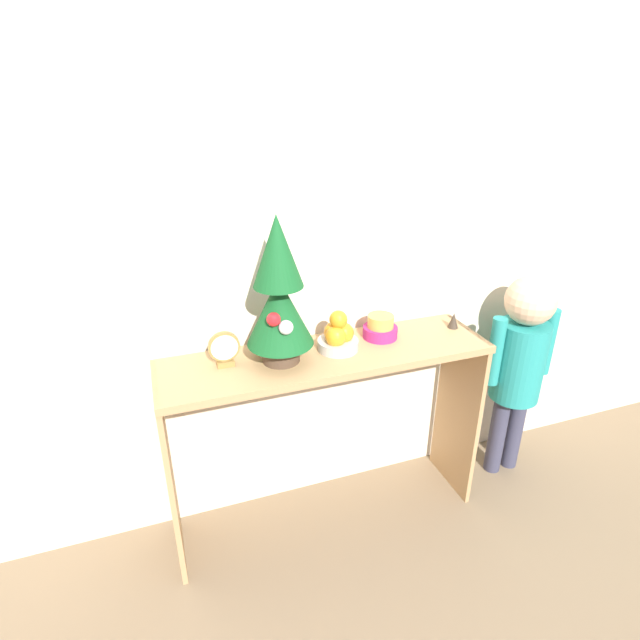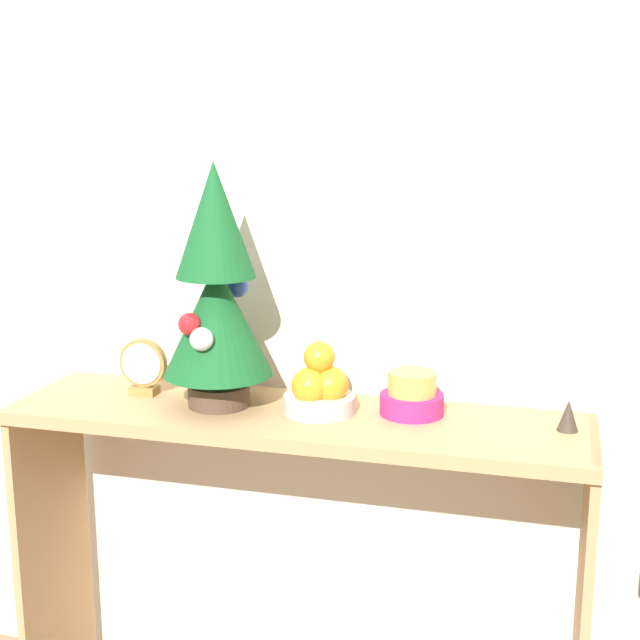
# 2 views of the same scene
# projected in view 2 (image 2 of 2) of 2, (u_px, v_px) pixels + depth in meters

# --- Properties ---
(back_wall) EXTENTS (7.00, 0.05, 2.50)m
(back_wall) POSITION_uv_depth(u_px,v_px,m) (321.00, 205.00, 2.07)
(back_wall) COLOR beige
(back_wall) RESTS_ON ground_plane
(console_table) EXTENTS (1.28, 0.34, 0.81)m
(console_table) POSITION_uv_depth(u_px,v_px,m) (296.00, 492.00, 2.00)
(console_table) COLOR tan
(console_table) RESTS_ON ground_plane
(mini_tree) EXTENTS (0.24, 0.24, 0.55)m
(mini_tree) POSITION_uv_depth(u_px,v_px,m) (216.00, 290.00, 1.95)
(mini_tree) COLOR #4C3828
(mini_tree) RESTS_ON console_table
(fruit_bowl) EXTENTS (0.16, 0.16, 0.16)m
(fruit_bowl) POSITION_uv_depth(u_px,v_px,m) (320.00, 387.00, 1.95)
(fruit_bowl) COLOR #B7B2A8
(fruit_bowl) RESTS_ON console_table
(singing_bowl) EXTENTS (0.14, 0.14, 0.10)m
(singing_bowl) POSITION_uv_depth(u_px,v_px,m) (412.00, 396.00, 1.94)
(singing_bowl) COLOR #9E2366
(singing_bowl) RESTS_ON console_table
(desk_clock) EXTENTS (0.11, 0.04, 0.13)m
(desk_clock) POSITION_uv_depth(u_px,v_px,m) (143.00, 367.00, 2.08)
(desk_clock) COLOR olive
(desk_clock) RESTS_ON console_table
(figurine) EXTENTS (0.04, 0.04, 0.07)m
(figurine) POSITION_uv_depth(u_px,v_px,m) (568.00, 415.00, 1.84)
(figurine) COLOR #382D23
(figurine) RESTS_ON console_table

